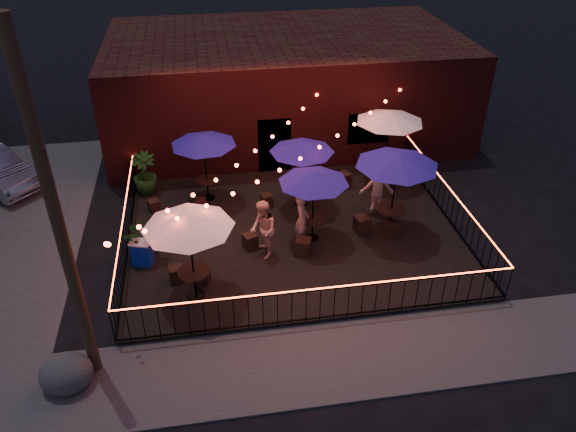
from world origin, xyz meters
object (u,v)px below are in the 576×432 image
(cafe_table_1, at_px, (203,141))
(cafe_table_5, at_px, (390,118))
(cafe_table_0, at_px, (188,222))
(boulder, at_px, (66,373))
(cafe_table_4, at_px, (397,161))
(cafe_table_3, at_px, (302,148))
(cooler, at_px, (142,253))
(cafe_table_2, at_px, (314,178))
(utility_pole, at_px, (59,226))

(cafe_table_1, height_order, cafe_table_5, cafe_table_5)
(cafe_table_0, relative_size, boulder, 2.48)
(cafe_table_1, distance_m, cafe_table_4, 6.19)
(cafe_table_0, relative_size, cafe_table_5, 0.99)
(cafe_table_0, xyz_separation_m, cafe_table_3, (3.58, 4.08, -0.24))
(cooler, bearing_deg, boulder, -91.04)
(cafe_table_3, bearing_deg, cafe_table_0, -131.31)
(cafe_table_2, xyz_separation_m, cafe_table_3, (0.03, 2.00, 0.00))
(utility_pole, xyz_separation_m, cafe_table_0, (2.35, 2.05, -1.52))
(utility_pole, bearing_deg, boulder, -142.11)
(cafe_table_2, relative_size, boulder, 2.63)
(cafe_table_2, bearing_deg, utility_pole, -145.01)
(utility_pole, relative_size, cafe_table_1, 2.99)
(cafe_table_0, height_order, cafe_table_5, cafe_table_5)
(boulder, bearing_deg, cafe_table_5, 38.76)
(cafe_table_0, height_order, cafe_table_4, cafe_table_4)
(cafe_table_4, xyz_separation_m, cafe_table_5, (0.85, 3.29, -0.12))
(cafe_table_2, relative_size, cooler, 3.51)
(cafe_table_4, bearing_deg, cafe_table_0, -161.05)
(cafe_table_1, bearing_deg, cafe_table_0, -96.15)
(cooler, distance_m, boulder, 4.33)
(cafe_table_1, distance_m, cafe_table_2, 4.18)
(cafe_table_2, height_order, cafe_table_4, cafe_table_4)
(cooler, height_order, boulder, cooler)
(utility_pole, relative_size, boulder, 7.79)
(cafe_table_5, bearing_deg, cafe_table_2, -135.25)
(cafe_table_2, bearing_deg, cafe_table_1, 136.37)
(cafe_table_1, distance_m, cafe_table_3, 3.18)
(cafe_table_0, bearing_deg, cafe_table_5, 37.97)
(cafe_table_4, distance_m, cafe_table_5, 3.40)
(cafe_table_2, distance_m, cafe_table_3, 2.00)
(cafe_table_3, relative_size, cafe_table_4, 0.91)
(cafe_table_0, relative_size, cooler, 3.32)
(utility_pole, xyz_separation_m, cafe_table_2, (5.91, 4.13, -1.76))
(cafe_table_3, bearing_deg, cafe_table_5, 21.23)
(cooler, bearing_deg, cafe_table_2, 23.71)
(utility_pole, relative_size, cafe_table_0, 3.14)
(cafe_table_4, distance_m, boulder, 10.22)
(utility_pole, height_order, cafe_table_4, utility_pole)
(cafe_table_1, height_order, cafe_table_3, cafe_table_1)
(cafe_table_1, distance_m, boulder, 8.40)
(cafe_table_4, distance_m, cooler, 7.74)
(cafe_table_5, xyz_separation_m, cooler, (-8.30, -3.73, -1.96))
(cafe_table_4, height_order, cooler, cafe_table_4)
(cafe_table_1, height_order, cafe_table_4, cafe_table_4)
(utility_pole, bearing_deg, cafe_table_5, 38.81)
(cafe_table_0, bearing_deg, cooler, 131.93)
(cafe_table_3, bearing_deg, cafe_table_1, 163.82)
(cafe_table_1, xyz_separation_m, boulder, (-3.42, -7.44, -1.91))
(cafe_table_0, bearing_deg, utility_pole, -138.85)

